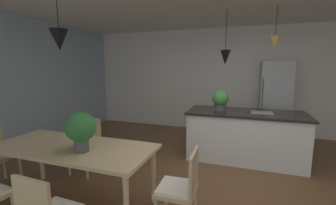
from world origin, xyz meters
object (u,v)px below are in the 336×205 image
at_px(vase_on_dining_table, 84,138).
at_px(chair_far_left, 86,143).
at_px(kitchen_island, 244,135).
at_px(potted_plant_on_table, 81,129).
at_px(refrigerator, 274,101).
at_px(chair_kitchen_end, 181,187).
at_px(dining_table, 73,151).
at_px(potted_plant_on_island, 220,100).

bearing_deg(vase_on_dining_table, chair_far_left, 128.78).
bearing_deg(kitchen_island, potted_plant_on_table, -128.23).
bearing_deg(chair_far_left, kitchen_island, 28.56).
bearing_deg(refrigerator, chair_kitchen_end, -109.38).
xyz_separation_m(chair_far_left, potted_plant_on_table, (0.69, -0.90, 0.55)).
xyz_separation_m(chair_far_left, refrigerator, (3.09, 2.81, 0.44)).
height_order(dining_table, chair_far_left, chair_far_left).
bearing_deg(chair_far_left, dining_table, -60.34).
bearing_deg(dining_table, vase_on_dining_table, 7.87).
xyz_separation_m(potted_plant_on_island, vase_on_dining_table, (-1.37, -2.10, -0.23)).
relative_size(potted_plant_on_island, vase_on_dining_table, 1.66).
distance_m(potted_plant_on_island, vase_on_dining_table, 2.52).
bearing_deg(potted_plant_on_table, potted_plant_on_island, 59.83).
bearing_deg(vase_on_dining_table, chair_kitchen_end, -1.02).
xyz_separation_m(dining_table, refrigerator, (2.64, 3.60, 0.23)).
relative_size(refrigerator, vase_on_dining_table, 7.95).
relative_size(dining_table, vase_on_dining_table, 8.67).
distance_m(dining_table, vase_on_dining_table, 0.25).
bearing_deg(kitchen_island, vase_on_dining_table, -131.04).
bearing_deg(kitchen_island, chair_kitchen_end, -106.36).
bearing_deg(chair_kitchen_end, vase_on_dining_table, 178.98).
distance_m(chair_kitchen_end, chair_far_left, 1.99).
height_order(chair_far_left, potted_plant_on_island, potted_plant_on_island).
relative_size(refrigerator, potted_plant_on_island, 4.80).
bearing_deg(dining_table, potted_plant_on_table, -24.53).
xyz_separation_m(dining_table, potted_plant_on_island, (1.53, 2.12, 0.42)).
height_order(potted_plant_on_island, potted_plant_on_table, potted_plant_on_island).
distance_m(chair_far_left, kitchen_island, 2.78).
relative_size(chair_far_left, refrigerator, 0.47).
xyz_separation_m(kitchen_island, potted_plant_on_table, (-1.76, -2.23, 0.56)).
xyz_separation_m(chair_kitchen_end, chair_far_left, (-1.82, 0.79, 0.00)).
bearing_deg(kitchen_island, potted_plant_on_island, 180.00).
bearing_deg(chair_far_left, potted_plant_on_island, 33.84).
xyz_separation_m(dining_table, chair_far_left, (-0.45, 0.79, -0.21)).
relative_size(dining_table, refrigerator, 1.09).
relative_size(chair_kitchen_end, potted_plant_on_island, 2.27).
xyz_separation_m(dining_table, kitchen_island, (1.99, 2.12, -0.23)).
xyz_separation_m(chair_kitchen_end, vase_on_dining_table, (-1.20, 0.02, 0.40)).
distance_m(refrigerator, vase_on_dining_table, 4.35).
height_order(chair_kitchen_end, refrigerator, refrigerator).
bearing_deg(potted_plant_on_island, chair_kitchen_end, -94.38).
distance_m(chair_kitchen_end, kitchen_island, 2.21).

